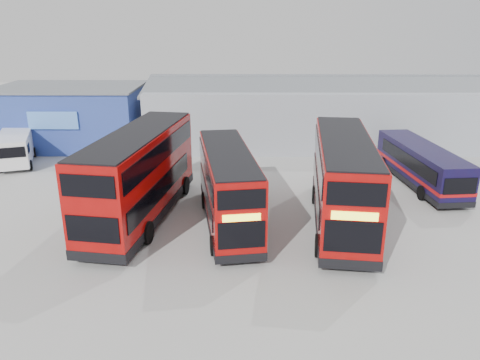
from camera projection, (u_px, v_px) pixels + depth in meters
ground_plane at (224, 231)px, 24.68m from camera, size 120.00×120.00×0.00m
office_block at (72, 115)px, 40.90m from camera, size 12.30×8.32×5.12m
maintenance_shed at (319, 111)px, 42.67m from camera, size 30.50×12.00×5.89m
double_decker_left at (140, 177)px, 25.51m from camera, size 4.55×11.94×4.94m
double_decker_centre at (228, 189)px, 24.85m from camera, size 3.79×10.05×4.16m
double_decker_right at (343, 183)px, 24.80m from camera, size 4.05×11.53×4.78m
single_decker_blue at (420, 166)px, 31.16m from camera, size 3.17×10.01×2.67m
panel_van at (15, 148)px, 35.45m from camera, size 3.79×5.80×2.37m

